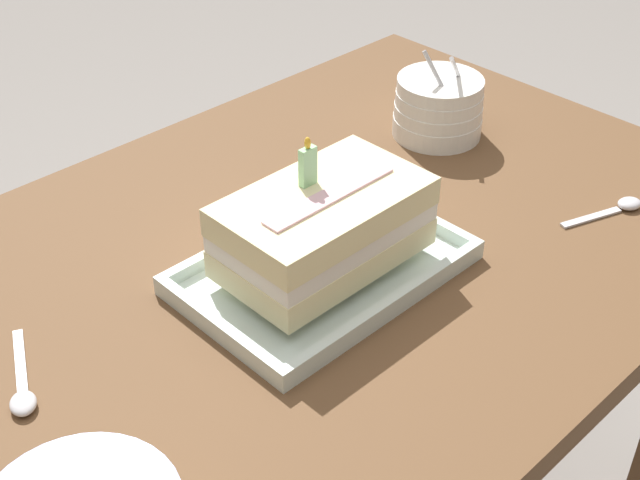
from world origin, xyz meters
name	(u,v)px	position (x,y,z in m)	size (l,w,h in m)	color
dining_table	(317,316)	(0.00, 0.00, 0.60)	(1.09, 0.73, 0.71)	brown
foil_tray	(323,270)	(-0.03, -0.04, 0.71)	(0.31, 0.21, 0.02)	silver
birthday_cake	(323,226)	(-0.03, -0.04, 0.77)	(0.23, 0.13, 0.14)	beige
bowl_stack	(438,107)	(0.32, 0.08, 0.75)	(0.13, 0.13, 0.13)	white
serving_spoon_near_tray	(22,394)	(-0.37, 0.02, 0.71)	(0.07, 0.12, 0.01)	silver
serving_spoon_by_bowls	(622,206)	(0.33, -0.21, 0.71)	(0.12, 0.06, 0.01)	silver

